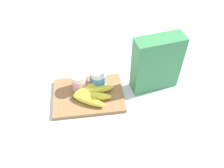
{
  "coord_description": "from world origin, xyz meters",
  "views": [
    {
      "loc": [
        0.02,
        -0.7,
        0.82
      ],
      "look_at": [
        0.11,
        0.0,
        0.07
      ],
      "focal_mm": 38.19,
      "sensor_mm": 36.0,
      "label": 1
    }
  ],
  "objects_px": {
    "cutting_board": "(88,95)",
    "cereal_box": "(157,64)",
    "yogurt_cup_front": "(80,82)",
    "yogurt_cup_back": "(98,78)",
    "banana_bunch": "(92,93)"
  },
  "relations": [
    {
      "from": "cutting_board",
      "to": "cereal_box",
      "type": "bearing_deg",
      "value": 6.11
    },
    {
      "from": "cereal_box",
      "to": "yogurt_cup_front",
      "type": "xyz_separation_m",
      "value": [
        -0.34,
        0.01,
        -0.07
      ]
    },
    {
      "from": "cutting_board",
      "to": "yogurt_cup_front",
      "type": "relative_size",
      "value": 3.52
    },
    {
      "from": "cereal_box",
      "to": "yogurt_cup_front",
      "type": "distance_m",
      "value": 0.34
    },
    {
      "from": "yogurt_cup_back",
      "to": "banana_bunch",
      "type": "height_order",
      "value": "yogurt_cup_back"
    },
    {
      "from": "cutting_board",
      "to": "yogurt_cup_back",
      "type": "xyz_separation_m",
      "value": [
        0.05,
        0.05,
        0.06
      ]
    },
    {
      "from": "cutting_board",
      "to": "banana_bunch",
      "type": "distance_m",
      "value": 0.03
    },
    {
      "from": "cutting_board",
      "to": "yogurt_cup_back",
      "type": "height_order",
      "value": "yogurt_cup_back"
    },
    {
      "from": "cutting_board",
      "to": "yogurt_cup_front",
      "type": "xyz_separation_m",
      "value": [
        -0.03,
        0.04,
        0.05
      ]
    },
    {
      "from": "banana_bunch",
      "to": "cutting_board",
      "type": "bearing_deg",
      "value": 138.13
    },
    {
      "from": "cereal_box",
      "to": "banana_bunch",
      "type": "bearing_deg",
      "value": 179.85
    },
    {
      "from": "cutting_board",
      "to": "yogurt_cup_front",
      "type": "bearing_deg",
      "value": 129.98
    },
    {
      "from": "yogurt_cup_front",
      "to": "yogurt_cup_back",
      "type": "height_order",
      "value": "yogurt_cup_back"
    },
    {
      "from": "cereal_box",
      "to": "cutting_board",
      "type": "bearing_deg",
      "value": 176.74
    },
    {
      "from": "yogurt_cup_back",
      "to": "banana_bunch",
      "type": "bearing_deg",
      "value": -117.54
    }
  ]
}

